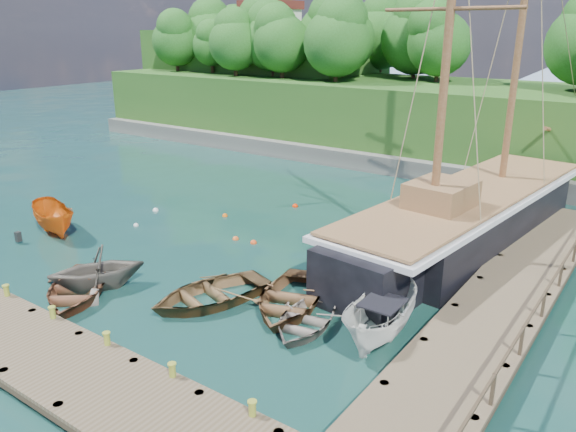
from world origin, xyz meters
name	(u,v)px	position (x,y,z in m)	size (l,w,h in m)	color
ground	(180,289)	(0.00, 0.00, 0.00)	(160.00, 160.00, 0.00)	#133A30
dock_near	(70,369)	(2.00, -6.50, 0.43)	(20.00, 3.20, 1.10)	brown
dock_east	(512,289)	(11.50, 7.00, 0.43)	(3.20, 24.00, 1.10)	brown
bollard_0	(10,310)	(-4.00, -5.10, 0.00)	(0.26, 0.26, 0.45)	olive
bollard_1	(56,333)	(-1.00, -5.10, 0.00)	(0.26, 0.26, 0.45)	olive
bollard_2	(109,361)	(2.00, -5.10, 0.00)	(0.26, 0.26, 0.45)	olive
bollard_3	(174,394)	(5.00, -5.10, 0.00)	(0.26, 0.26, 0.45)	olive
rowboat_0	(77,297)	(-2.82, -2.95, 0.00)	(3.28, 4.59, 0.95)	brown
rowboat_1	(99,288)	(-2.77, -1.93, 0.00)	(3.27, 3.79, 2.00)	#625C52
rowboat_2	(210,302)	(1.87, -0.18, 0.00)	(3.52, 4.93, 1.02)	brown
rowboat_3	(305,327)	(6.00, 0.40, 0.00)	(2.78, 3.89, 0.81)	slate
rowboat_4	(289,308)	(4.68, 1.27, 0.00)	(3.56, 4.98, 1.03)	brown
motorboat_orange	(56,232)	(-10.26, 0.97, 0.00)	(1.70, 4.52, 1.75)	#CE5A0F
cabin_boat_white	(380,339)	(8.61, 1.24, 0.00)	(1.85, 4.91, 1.90)	silver
schooner	(468,221)	(7.87, 12.27, 1.11)	(7.12, 27.38, 20.05)	black
mooring_buoy_0	(136,226)	(-7.60, 4.11, 0.00)	(0.28, 0.28, 0.28)	silver
mooring_buoy_1	(236,239)	(-1.81, 5.68, 0.00)	(0.32, 0.32, 0.32)	orange
mooring_buoy_2	(254,243)	(-0.72, 5.79, 0.00)	(0.33, 0.33, 0.33)	#E74919
mooring_buoy_3	(311,252)	(2.30, 6.48, 0.00)	(0.32, 0.32, 0.32)	white
mooring_buoy_4	(225,216)	(-4.72, 8.16, 0.00)	(0.31, 0.31, 0.31)	orange
mooring_buoy_5	(295,207)	(-2.46, 11.98, 0.00)	(0.35, 0.35, 0.35)	#F02900
mooring_buoy_6	(156,211)	(-8.74, 6.54, 0.00)	(0.34, 0.34, 0.34)	white
mooring_buoy_7	(282,284)	(3.22, 2.79, 0.00)	(0.31, 0.31, 0.31)	red
headland	(322,80)	(-12.88, 31.36, 5.54)	(51.00, 19.31, 12.90)	#474744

